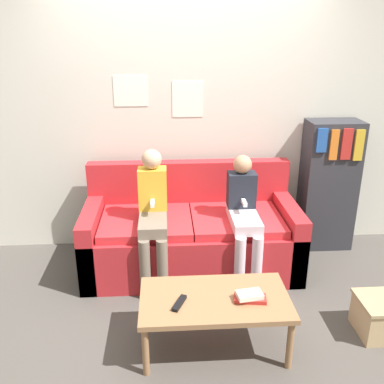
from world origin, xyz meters
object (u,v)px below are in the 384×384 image
at_px(person_left, 153,211).
at_px(bookshelf, 328,185).
at_px(couch, 191,235).
at_px(coffee_table, 215,303).
at_px(tv_remote, 179,303).
at_px(person_right, 244,213).

bearing_deg(person_left, bookshelf, 17.41).
xyz_separation_m(couch, person_left, (-0.33, -0.21, 0.34)).
height_order(couch, coffee_table, couch).
distance_m(tv_remote, bookshelf, 2.13).
bearing_deg(tv_remote, person_right, 82.23).
xyz_separation_m(person_left, tv_remote, (0.18, -0.96, -0.24)).
distance_m(coffee_table, bookshelf, 1.93).
height_order(person_right, bookshelf, bookshelf).
relative_size(couch, bookshelf, 1.48).
bearing_deg(coffee_table, tv_remote, -164.83).
xyz_separation_m(person_right, tv_remote, (-0.58, -0.94, -0.20)).
bearing_deg(coffee_table, couch, 94.63).
relative_size(couch, tv_remote, 10.99).
bearing_deg(bookshelf, person_left, -162.59).
height_order(person_right, tv_remote, person_right).
relative_size(person_right, tv_remote, 6.24).
relative_size(person_right, bookshelf, 0.84).
bearing_deg(person_left, couch, 32.25).
relative_size(couch, person_right, 1.76).
distance_m(couch, person_left, 0.52).
relative_size(coffee_table, person_left, 0.88).
relative_size(person_left, person_right, 1.06).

